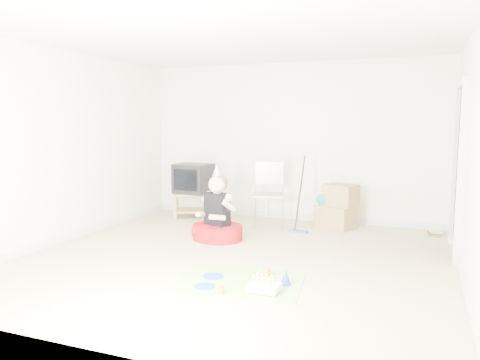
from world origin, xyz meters
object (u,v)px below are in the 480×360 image
(cardboard_boxes, at_px, (337,207))
(birthday_cake, at_px, (265,288))
(seated_woman, at_px, (217,223))
(crt_tv, at_px, (193,178))
(folding_chair, at_px, (269,195))
(tv_stand, at_px, (194,203))

(cardboard_boxes, distance_m, birthday_cake, 3.04)
(seated_woman, bearing_deg, cardboard_boxes, 42.53)
(crt_tv, distance_m, folding_chair, 1.47)
(crt_tv, relative_size, seated_woman, 0.54)
(tv_stand, relative_size, cardboard_boxes, 1.15)
(seated_woman, height_order, birthday_cake, seated_woman)
(crt_tv, xyz_separation_m, cardboard_boxes, (2.44, 0.05, -0.34))
(tv_stand, distance_m, seated_woman, 1.62)
(tv_stand, bearing_deg, crt_tv, 116.57)
(tv_stand, bearing_deg, birthday_cake, -52.52)
(cardboard_boxes, bearing_deg, crt_tv, -178.73)
(seated_woman, bearing_deg, tv_stand, 128.71)
(cardboard_boxes, height_order, birthday_cake, cardboard_boxes)
(seated_woman, xyz_separation_m, birthday_cake, (1.26, -1.71, -0.20))
(tv_stand, relative_size, birthday_cake, 2.72)
(folding_chair, bearing_deg, tv_stand, 169.40)
(tv_stand, xyz_separation_m, seated_woman, (1.01, -1.26, -0.02))
(tv_stand, height_order, birthday_cake, tv_stand)
(folding_chair, height_order, seated_woman, seated_woman)
(tv_stand, xyz_separation_m, folding_chair, (1.44, -0.27, 0.26))
(crt_tv, bearing_deg, birthday_cake, -45.56)
(folding_chair, relative_size, birthday_cake, 3.62)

